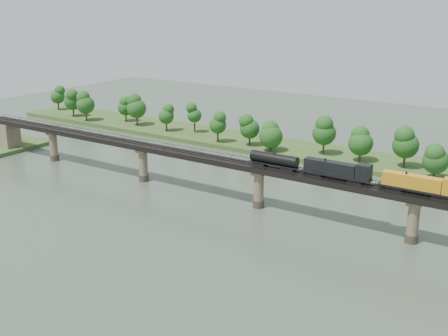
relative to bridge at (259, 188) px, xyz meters
The scene contains 6 objects.
ground 30.49m from the bridge, 90.00° to the right, with size 400.00×400.00×0.00m, color #364435.
far_bank 55.20m from the bridge, 90.00° to the left, with size 300.00×24.00×1.60m, color #304B1E.
bridge is the anchor object (origin of this frame).
bridge_superstructure 6.33m from the bridge, 90.00° to the left, with size 220.00×4.90×0.75m.
far_treeline 51.30m from the bridge, 99.23° to the left, with size 289.06×17.54×13.60m.
freight_train 34.96m from the bridge, ahead, with size 70.84×2.76×4.88m.
Camera 1 is at (69.17, -90.65, 53.34)m, focal length 45.00 mm.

